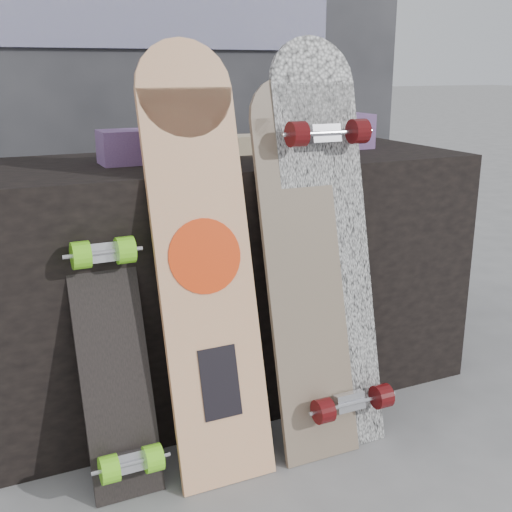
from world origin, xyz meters
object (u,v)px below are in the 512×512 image
vendor_table (225,276)px  skateboard_dark (111,338)px  longboard_cascadia (328,238)px  longboard_celtic (302,257)px  longboard_geisha (203,250)px

vendor_table → skateboard_dark: vendor_table is taller
longboard_cascadia → vendor_table: bearing=113.0°
vendor_table → longboard_cascadia: 0.47m
vendor_table → longboard_celtic: 0.43m
skateboard_dark → vendor_table: bearing=38.1°
vendor_table → longboard_geisha: (-0.21, -0.36, 0.21)m
vendor_table → longboard_cascadia: longboard_cascadia is taller
longboard_geisha → longboard_celtic: bearing=-5.6°
longboard_geisha → skateboard_dark: (-0.26, -0.00, -0.21)m
skateboard_dark → longboard_celtic: bearing=-2.5°
longboard_geisha → longboard_cascadia: bearing=-3.4°
longboard_cascadia → skateboard_dark: bearing=178.3°
skateboard_dark → longboard_geisha: bearing=0.9°
longboard_cascadia → skateboard_dark: 0.66m
skateboard_dark → longboard_cascadia: bearing=-1.7°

